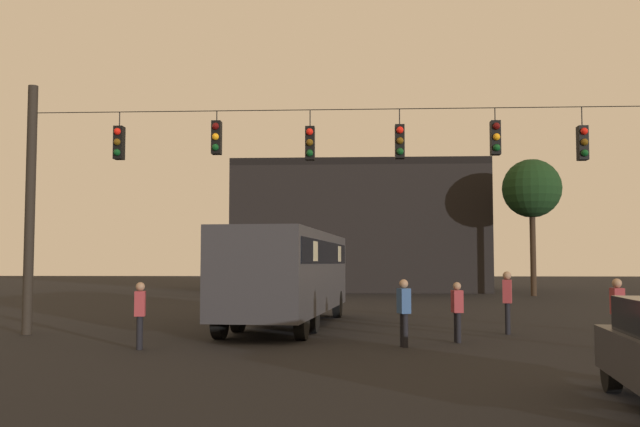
{
  "coord_description": "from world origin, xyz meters",
  "views": [
    {
      "loc": [
        0.36,
        -4.9,
        2.03
      ],
      "look_at": [
        -1.01,
        20.88,
        3.78
      ],
      "focal_mm": 41.06,
      "sensor_mm": 36.0,
      "label": 1
    }
  ],
  "objects_px": {
    "pedestrian_crossing_center": "(404,309)",
    "tree_left_silhouette": "(532,189)",
    "city_bus": "(289,268)",
    "pedestrian_crossing_left": "(618,310)",
    "pedestrian_crossing_right": "(457,309)",
    "pedestrian_trailing": "(507,298)",
    "pedestrian_near_bus": "(140,312)"
  },
  "relations": [
    {
      "from": "city_bus",
      "to": "pedestrian_near_bus",
      "type": "height_order",
      "value": "city_bus"
    },
    {
      "from": "pedestrian_crossing_left",
      "to": "tree_left_silhouette",
      "type": "bearing_deg",
      "value": 80.53
    },
    {
      "from": "pedestrian_trailing",
      "to": "tree_left_silhouette",
      "type": "xyz_separation_m",
      "value": [
        6.54,
        24.69,
        5.6
      ]
    },
    {
      "from": "pedestrian_crossing_right",
      "to": "pedestrian_trailing",
      "type": "height_order",
      "value": "pedestrian_trailing"
    },
    {
      "from": "city_bus",
      "to": "pedestrian_crossing_right",
      "type": "bearing_deg",
      "value": -43.93
    },
    {
      "from": "city_bus",
      "to": "tree_left_silhouette",
      "type": "xyz_separation_m",
      "value": [
        13.04,
        22.41,
        4.76
      ]
    },
    {
      "from": "pedestrian_crossing_right",
      "to": "tree_left_silhouette",
      "type": "xyz_separation_m",
      "value": [
        8.27,
        27.01,
        5.76
      ]
    },
    {
      "from": "pedestrian_crossing_right",
      "to": "pedestrian_trailing",
      "type": "xyz_separation_m",
      "value": [
        1.73,
        2.32,
        0.16
      ]
    },
    {
      "from": "tree_left_silhouette",
      "to": "pedestrian_trailing",
      "type": "bearing_deg",
      "value": -104.84
    },
    {
      "from": "tree_left_silhouette",
      "to": "pedestrian_crossing_center",
      "type": "bearing_deg",
      "value": -109.06
    },
    {
      "from": "city_bus",
      "to": "pedestrian_trailing",
      "type": "height_order",
      "value": "city_bus"
    },
    {
      "from": "pedestrian_crossing_left",
      "to": "pedestrian_crossing_center",
      "type": "height_order",
      "value": "pedestrian_crossing_left"
    },
    {
      "from": "city_bus",
      "to": "pedestrian_trailing",
      "type": "xyz_separation_m",
      "value": [
        6.5,
        -2.28,
        -0.84
      ]
    },
    {
      "from": "pedestrian_crossing_right",
      "to": "pedestrian_near_bus",
      "type": "bearing_deg",
      "value": -166.24
    },
    {
      "from": "pedestrian_near_bus",
      "to": "pedestrian_trailing",
      "type": "xyz_separation_m",
      "value": [
        9.41,
        4.2,
        0.14
      ]
    },
    {
      "from": "pedestrian_crossing_center",
      "to": "tree_left_silhouette",
      "type": "relative_size",
      "value": 0.19
    },
    {
      "from": "city_bus",
      "to": "pedestrian_crossing_left",
      "type": "height_order",
      "value": "city_bus"
    },
    {
      "from": "city_bus",
      "to": "pedestrian_crossing_center",
      "type": "relative_size",
      "value": 6.84
    },
    {
      "from": "pedestrian_crossing_center",
      "to": "pedestrian_near_bus",
      "type": "xyz_separation_m",
      "value": [
        -6.25,
        -0.81,
        -0.04
      ]
    },
    {
      "from": "city_bus",
      "to": "tree_left_silhouette",
      "type": "relative_size",
      "value": 1.31
    },
    {
      "from": "city_bus",
      "to": "tree_left_silhouette",
      "type": "height_order",
      "value": "tree_left_silhouette"
    },
    {
      "from": "pedestrian_near_bus",
      "to": "pedestrian_crossing_center",
      "type": "bearing_deg",
      "value": 7.35
    },
    {
      "from": "pedestrian_crossing_left",
      "to": "tree_left_silhouette",
      "type": "relative_size",
      "value": 0.2
    },
    {
      "from": "pedestrian_crossing_right",
      "to": "pedestrian_trailing",
      "type": "relative_size",
      "value": 0.86
    },
    {
      "from": "pedestrian_crossing_left",
      "to": "pedestrian_trailing",
      "type": "relative_size",
      "value": 0.93
    },
    {
      "from": "pedestrian_crossing_center",
      "to": "pedestrian_crossing_left",
      "type": "bearing_deg",
      "value": -4.39
    },
    {
      "from": "pedestrian_crossing_left",
      "to": "city_bus",
      "type": "bearing_deg",
      "value": 143.9
    },
    {
      "from": "pedestrian_crossing_center",
      "to": "tree_left_silhouette",
      "type": "height_order",
      "value": "tree_left_silhouette"
    },
    {
      "from": "pedestrian_crossing_right",
      "to": "pedestrian_near_bus",
      "type": "xyz_separation_m",
      "value": [
        -7.67,
        -1.88,
        0.02
      ]
    },
    {
      "from": "pedestrian_crossing_right",
      "to": "pedestrian_crossing_center",
      "type": "bearing_deg",
      "value": -143.04
    },
    {
      "from": "city_bus",
      "to": "pedestrian_near_bus",
      "type": "xyz_separation_m",
      "value": [
        -2.91,
        -6.47,
        -0.98
      ]
    },
    {
      "from": "pedestrian_crossing_center",
      "to": "pedestrian_crossing_right",
      "type": "xyz_separation_m",
      "value": [
        1.43,
        1.07,
        -0.06
      ]
    }
  ]
}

